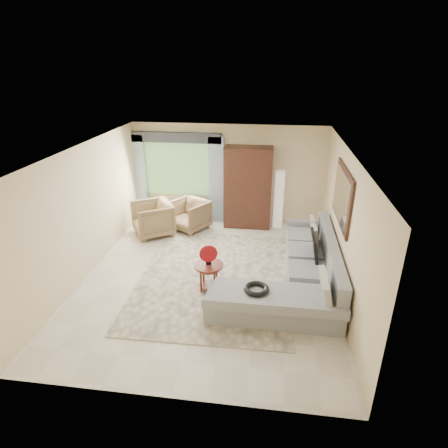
# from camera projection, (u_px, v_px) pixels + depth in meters

# --- Properties ---
(ground) EXTENTS (6.00, 6.00, 0.00)m
(ground) POSITION_uv_depth(u_px,v_px,m) (210.00, 277.00, 7.63)
(ground) COLOR silver
(ground) RESTS_ON ground
(area_rug) EXTENTS (3.06, 4.04, 0.02)m
(area_rug) POSITION_uv_depth(u_px,v_px,m) (215.00, 277.00, 7.62)
(area_rug) COLOR beige
(area_rug) RESTS_ON ground
(sectional_sofa) EXTENTS (2.30, 3.46, 0.90)m
(sectional_sofa) POSITION_uv_depth(u_px,v_px,m) (300.00, 276.00, 7.13)
(sectional_sofa) COLOR gray
(sectional_sofa) RESTS_ON ground
(tv_screen) EXTENTS (0.14, 0.74, 0.48)m
(tv_screen) POSITION_uv_depth(u_px,v_px,m) (314.00, 246.00, 7.34)
(tv_screen) COLOR black
(tv_screen) RESTS_ON sectional_sofa
(garden_hose) EXTENTS (0.43, 0.43, 0.09)m
(garden_hose) POSITION_uv_depth(u_px,v_px,m) (257.00, 289.00, 6.27)
(garden_hose) COLOR black
(garden_hose) RESTS_ON sectional_sofa
(coffee_table) EXTENTS (0.55, 0.55, 0.55)m
(coffee_table) POSITION_uv_depth(u_px,v_px,m) (209.00, 277.00, 7.10)
(coffee_table) COLOR #4E1D14
(coffee_table) RESTS_ON ground
(red_disc) EXTENTS (0.33, 0.12, 0.34)m
(red_disc) POSITION_uv_depth(u_px,v_px,m) (208.00, 254.00, 6.90)
(red_disc) COLOR #A01016
(red_disc) RESTS_ON coffee_table
(armchair_left) EXTENTS (1.26, 1.26, 0.84)m
(armchair_left) POSITION_uv_depth(u_px,v_px,m) (153.00, 219.00, 9.33)
(armchair_left) COLOR #987D53
(armchair_left) RESTS_ON ground
(armchair_right) EXTENTS (1.16, 1.17, 0.78)m
(armchair_right) POSITION_uv_depth(u_px,v_px,m) (189.00, 215.00, 9.65)
(armchair_right) COLOR #866949
(armchair_right) RESTS_ON ground
(potted_plant) EXTENTS (0.59, 0.52, 0.59)m
(potted_plant) POSITION_uv_depth(u_px,v_px,m) (155.00, 208.00, 10.32)
(potted_plant) COLOR #999999
(potted_plant) RESTS_ON ground
(armoire) EXTENTS (1.20, 0.55, 2.10)m
(armoire) POSITION_uv_depth(u_px,v_px,m) (248.00, 188.00, 9.60)
(armoire) COLOR black
(armoire) RESTS_ON ground
(floor_lamp) EXTENTS (0.24, 0.24, 1.50)m
(floor_lamp) POSITION_uv_depth(u_px,v_px,m) (279.00, 199.00, 9.68)
(floor_lamp) COLOR silver
(floor_lamp) RESTS_ON ground
(window) EXTENTS (1.80, 0.04, 1.40)m
(window) POSITION_uv_depth(u_px,v_px,m) (178.00, 169.00, 9.92)
(window) COLOR #669E59
(window) RESTS_ON wall_back
(curtain_left) EXTENTS (0.40, 0.08, 2.30)m
(curtain_left) POSITION_uv_depth(u_px,v_px,m) (139.00, 178.00, 10.07)
(curtain_left) COLOR #9EB7CC
(curtain_left) RESTS_ON ground
(curtain_right) EXTENTS (0.40, 0.08, 2.30)m
(curtain_right) POSITION_uv_depth(u_px,v_px,m) (216.00, 181.00, 9.81)
(curtain_right) COLOR #9EB7CC
(curtain_right) RESTS_ON ground
(valance) EXTENTS (2.40, 0.12, 0.26)m
(valance) POSITION_uv_depth(u_px,v_px,m) (175.00, 137.00, 9.51)
(valance) COLOR #1E232D
(valance) RESTS_ON wall_back
(wall_mirror) EXTENTS (0.05, 1.70, 1.05)m
(wall_mirror) POSITION_uv_depth(u_px,v_px,m) (342.00, 196.00, 6.93)
(wall_mirror) COLOR black
(wall_mirror) RESTS_ON wall_right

